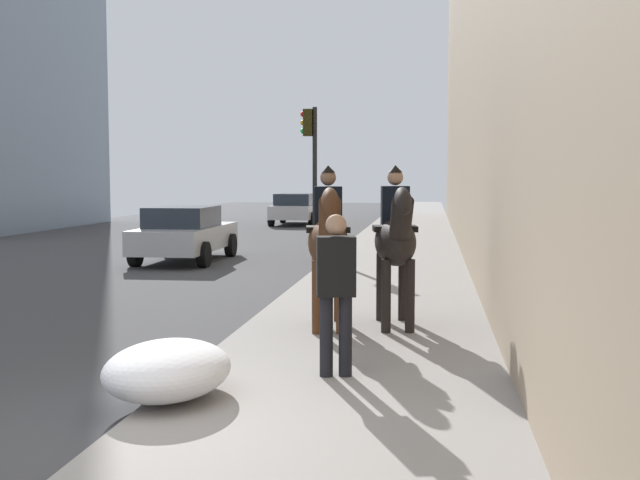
{
  "coord_description": "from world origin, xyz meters",
  "views": [
    {
      "loc": [
        -5.86,
        -2.61,
        2.21
      ],
      "look_at": [
        4.0,
        -1.21,
        1.4
      ],
      "focal_mm": 43.99,
      "sensor_mm": 36.0,
      "label": 1
    }
  ],
  "objects_px": {
    "pedestrian_greeting": "(336,284)",
    "mounted_horse_near": "(328,240)",
    "car_near_lane": "(296,208)",
    "mounted_horse_far": "(396,239)",
    "car_mid_lane": "(185,233)",
    "traffic_light_near_curb": "(312,158)"
  },
  "relations": [
    {
      "from": "mounted_horse_far",
      "to": "pedestrian_greeting",
      "type": "bearing_deg",
      "value": -18.3
    },
    {
      "from": "mounted_horse_near",
      "to": "traffic_light_near_curb",
      "type": "height_order",
      "value": "traffic_light_near_curb"
    },
    {
      "from": "mounted_horse_near",
      "to": "car_near_lane",
      "type": "xyz_separation_m",
      "value": [
        24.93,
        4.75,
        -0.59
      ]
    },
    {
      "from": "car_near_lane",
      "to": "traffic_light_near_curb",
      "type": "relative_size",
      "value": 1.11
    },
    {
      "from": "mounted_horse_far",
      "to": "car_near_lane",
      "type": "distance_m",
      "value": 25.38
    },
    {
      "from": "mounted_horse_near",
      "to": "traffic_light_near_curb",
      "type": "relative_size",
      "value": 0.56
    },
    {
      "from": "pedestrian_greeting",
      "to": "traffic_light_near_curb",
      "type": "bearing_deg",
      "value": -1.43
    },
    {
      "from": "mounted_horse_far",
      "to": "car_mid_lane",
      "type": "xyz_separation_m",
      "value": [
        8.81,
        5.85,
        -0.61
      ]
    },
    {
      "from": "mounted_horse_near",
      "to": "pedestrian_greeting",
      "type": "bearing_deg",
      "value": 0.41
    },
    {
      "from": "mounted_horse_near",
      "to": "car_mid_lane",
      "type": "height_order",
      "value": "mounted_horse_near"
    },
    {
      "from": "mounted_horse_near",
      "to": "car_mid_lane",
      "type": "relative_size",
      "value": 0.51
    },
    {
      "from": "pedestrian_greeting",
      "to": "car_mid_lane",
      "type": "distance_m",
      "value": 12.76
    },
    {
      "from": "pedestrian_greeting",
      "to": "mounted_horse_near",
      "type": "bearing_deg",
      "value": -2.04
    },
    {
      "from": "traffic_light_near_curb",
      "to": "pedestrian_greeting",
      "type": "bearing_deg",
      "value": -170.16
    },
    {
      "from": "pedestrian_greeting",
      "to": "car_mid_lane",
      "type": "bearing_deg",
      "value": 13.56
    },
    {
      "from": "pedestrian_greeting",
      "to": "car_near_lane",
      "type": "distance_m",
      "value": 27.98
    },
    {
      "from": "mounted_horse_far",
      "to": "mounted_horse_near",
      "type": "bearing_deg",
      "value": -85.63
    },
    {
      "from": "pedestrian_greeting",
      "to": "traffic_light_near_curb",
      "type": "distance_m",
      "value": 12.65
    },
    {
      "from": "car_mid_lane",
      "to": "pedestrian_greeting",
      "type": "bearing_deg",
      "value": -155.83
    },
    {
      "from": "mounted_horse_near",
      "to": "mounted_horse_far",
      "type": "bearing_deg",
      "value": 93.73
    },
    {
      "from": "mounted_horse_near",
      "to": "pedestrian_greeting",
      "type": "relative_size",
      "value": 1.32
    },
    {
      "from": "mounted_horse_far",
      "to": "car_near_lane",
      "type": "xyz_separation_m",
      "value": [
        24.73,
        5.66,
        -0.59
      ]
    }
  ]
}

